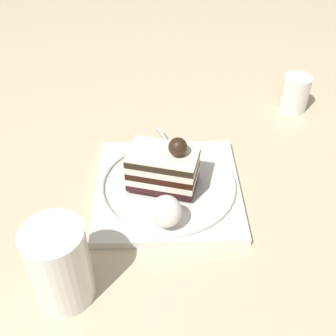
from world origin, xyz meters
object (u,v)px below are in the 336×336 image
dessert_plate (168,187)px  cake_slice (166,167)px  drink_glass_far (60,267)px  fork (171,148)px  whipped_cream_dollop (166,211)px  drink_glass_near (295,94)px

dessert_plate → cake_slice: (0.00, -0.00, 0.04)m
cake_slice → drink_glass_far: (0.21, -0.09, -0.00)m
dessert_plate → drink_glass_far: (0.21, -0.09, 0.04)m
drink_glass_far → fork: bearing=165.1°
cake_slice → whipped_cream_dollop: (0.08, 0.02, -0.01)m
drink_glass_near → drink_glass_far: drink_glass_far is taller
cake_slice → whipped_cream_dollop: bearing=12.6°
dessert_plate → whipped_cream_dollop: (0.08, 0.01, 0.03)m
dessert_plate → cake_slice: size_ratio=2.59×
dessert_plate → whipped_cream_dollop: bearing=10.1°
whipped_cream_dollop → drink_glass_near: drink_glass_near is taller
whipped_cream_dollop → fork: 0.17m
fork → drink_glass_far: (0.29, -0.08, 0.03)m
fork → whipped_cream_dollop: bearing=9.2°
cake_slice → dessert_plate: bearing=129.9°
whipped_cream_dollop → fork: bearing=-170.8°
whipped_cream_dollop → drink_glass_far: size_ratio=0.40×
fork → drink_glass_near: 0.30m
fork → drink_glass_far: bearing=-14.9°
whipped_cream_dollop → cake_slice: bearing=-167.4°
cake_slice → drink_glass_near: size_ratio=1.49×
fork → drink_glass_far: drink_glass_far is taller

